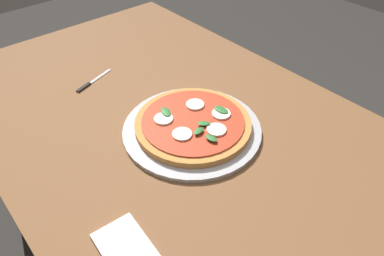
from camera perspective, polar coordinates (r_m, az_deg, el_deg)
The scene contains 5 objects.
dining_table at distance 1.06m, azimuth -2.14°, elevation -3.34°, with size 1.51×0.91×0.74m.
serving_tray at distance 0.97m, azimuth 0.00°, elevation -0.18°, with size 0.37×0.37×0.01m, color #B2B2B7.
pizza at distance 0.96m, azimuth 0.18°, elevation 0.75°, with size 0.31×0.31×0.03m.
napkin at distance 0.75m, azimuth -10.43°, elevation -17.99°, with size 0.13×0.09×0.01m, color white.
knife at distance 1.19m, azimuth -15.75°, elevation 6.83°, with size 0.06×0.15×0.01m.
Camera 1 is at (0.60, -0.46, 1.38)m, focal length 33.87 mm.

